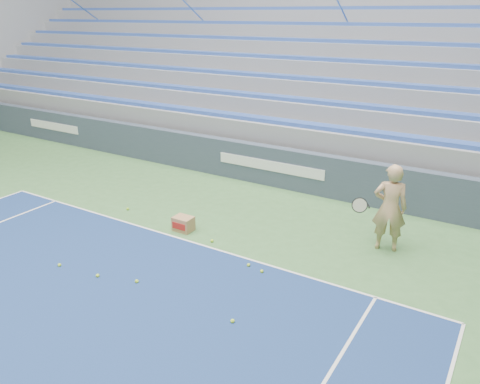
% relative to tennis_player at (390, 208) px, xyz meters
% --- Properties ---
extents(sponsor_barrier, '(30.00, 0.32, 1.10)m').
position_rel_tennis_player_xyz_m(sponsor_barrier, '(-3.74, 2.14, -0.35)').
color(sponsor_barrier, '#354151').
rests_on(sponsor_barrier, ground).
extents(bleachers, '(31.00, 9.15, 7.30)m').
position_rel_tennis_player_xyz_m(bleachers, '(-3.75, 7.86, 1.45)').
color(bleachers, gray).
rests_on(bleachers, ground).
extents(tennis_player, '(0.98, 0.92, 1.81)m').
position_rel_tennis_player_xyz_m(tennis_player, '(0.00, 0.00, 0.00)').
color(tennis_player, tan).
rests_on(tennis_player, ground).
extents(ball_box, '(0.43, 0.34, 0.32)m').
position_rel_tennis_player_xyz_m(ball_box, '(-4.03, -1.48, -0.74)').
color(ball_box, '#A3794F').
rests_on(ball_box, ground).
extents(tennis_ball_0, '(0.07, 0.07, 0.07)m').
position_rel_tennis_player_xyz_m(tennis_ball_0, '(-1.67, -2.15, -0.87)').
color(tennis_ball_0, '#BAEB30').
rests_on(tennis_ball_0, ground).
extents(tennis_ball_1, '(0.07, 0.07, 0.07)m').
position_rel_tennis_player_xyz_m(tennis_ball_1, '(-5.05, -3.97, -0.87)').
color(tennis_ball_1, '#BAEB30').
rests_on(tennis_ball_1, ground).
extents(tennis_ball_2, '(0.07, 0.07, 0.07)m').
position_rel_tennis_player_xyz_m(tennis_ball_2, '(-3.40, -3.63, -0.87)').
color(tennis_ball_2, '#BAEB30').
rests_on(tennis_ball_2, ground).
extents(tennis_ball_3, '(0.07, 0.07, 0.07)m').
position_rel_tennis_player_xyz_m(tennis_ball_3, '(-1.33, -3.70, -0.87)').
color(tennis_ball_3, '#BAEB30').
rests_on(tennis_ball_3, ground).
extents(tennis_ball_4, '(0.07, 0.07, 0.07)m').
position_rel_tennis_player_xyz_m(tennis_ball_4, '(-5.89, -1.30, -0.87)').
color(tennis_ball_4, '#BAEB30').
rests_on(tennis_ball_4, ground).
extents(tennis_ball_5, '(0.07, 0.07, 0.07)m').
position_rel_tennis_player_xyz_m(tennis_ball_5, '(-4.14, -3.86, -0.87)').
color(tennis_ball_5, '#BAEB30').
rests_on(tennis_ball_5, ground).
extents(tennis_ball_6, '(0.07, 0.07, 0.07)m').
position_rel_tennis_player_xyz_m(tennis_ball_6, '(-2.00, -2.09, -0.87)').
color(tennis_ball_6, '#BAEB30').
rests_on(tennis_ball_6, ground).
extents(tennis_ball_7, '(0.07, 0.07, 0.07)m').
position_rel_tennis_player_xyz_m(tennis_ball_7, '(-3.16, -1.62, -0.87)').
color(tennis_ball_7, '#BAEB30').
rests_on(tennis_ball_7, ground).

